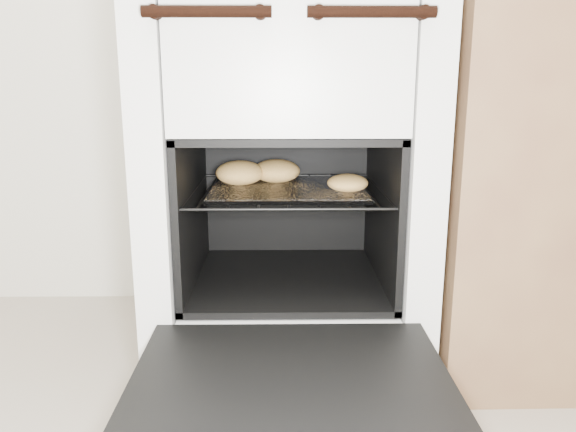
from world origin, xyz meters
name	(u,v)px	position (x,y,z in m)	size (l,w,h in m)	color
stove	(287,181)	(0.15, 1.18, 0.43)	(0.58, 0.64, 0.89)	silver
oven_door	(291,387)	(0.15, 0.69, 0.19)	(0.52, 0.41, 0.04)	black
oven_rack	(288,190)	(0.15, 1.11, 0.43)	(0.42, 0.41, 0.01)	black
foil_sheet	(288,189)	(0.15, 1.09, 0.43)	(0.33, 0.29, 0.01)	white
baked_rolls	(273,174)	(0.11, 1.12, 0.46)	(0.35, 0.23, 0.05)	#D7AA56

